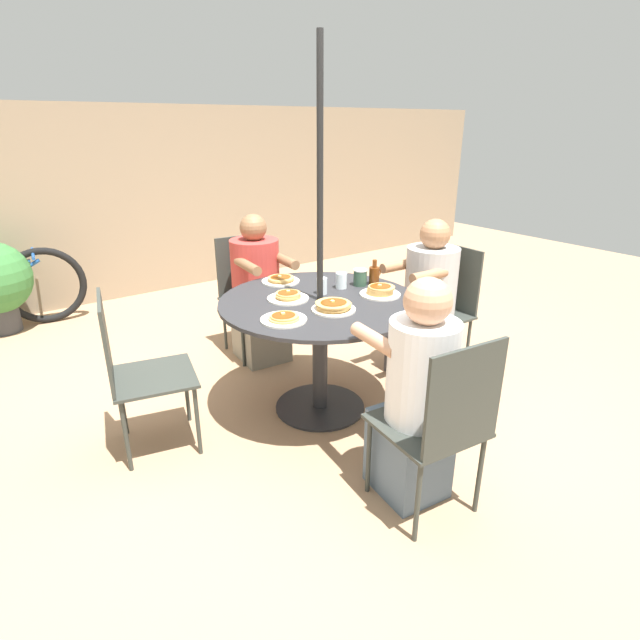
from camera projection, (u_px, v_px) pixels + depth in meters
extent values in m
plane|color=tan|center=(320.00, 407.00, 3.32)|extent=(12.00, 12.00, 0.00)
cube|color=gray|center=(148.00, 203.00, 5.29)|extent=(10.00, 0.06, 1.95)
cylinder|color=#28282B|center=(320.00, 406.00, 3.32)|extent=(0.59, 0.59, 0.01)
cylinder|color=#28282B|center=(320.00, 357.00, 3.18)|extent=(0.10, 0.10, 0.73)
cylinder|color=#28282B|center=(320.00, 302.00, 3.04)|extent=(1.23, 1.23, 0.02)
cylinder|color=black|center=(320.00, 244.00, 2.91)|extent=(0.04, 0.04, 2.21)
cylinder|color=#333833|center=(432.00, 358.00, 3.52)|extent=(0.02, 0.02, 0.43)
cylinder|color=#333833|center=(396.00, 340.00, 3.81)|extent=(0.02, 0.02, 0.43)
cylinder|color=#333833|center=(468.00, 346.00, 3.71)|extent=(0.02, 0.02, 0.43)
cylinder|color=#333833|center=(431.00, 330.00, 4.00)|extent=(0.02, 0.02, 0.43)
cube|color=#333833|center=(434.00, 315.00, 3.68)|extent=(0.46, 0.46, 0.02)
cube|color=#333833|center=(457.00, 278.00, 3.70)|extent=(0.04, 0.42, 0.48)
cube|color=#3D3D42|center=(420.00, 346.00, 3.70)|extent=(0.40, 0.37, 0.43)
cylinder|color=#B2B2B2|center=(431.00, 284.00, 3.55)|extent=(0.37, 0.37, 0.52)
sphere|color=#A3704C|center=(435.00, 234.00, 3.42)|extent=(0.21, 0.21, 0.21)
cylinder|color=#A3704C|center=(429.00, 276.00, 3.30)|extent=(0.30, 0.08, 0.07)
cylinder|color=#A3704C|center=(398.00, 266.00, 3.53)|extent=(0.30, 0.08, 0.07)
cylinder|color=#333833|center=(286.00, 331.00, 3.98)|extent=(0.02, 0.02, 0.43)
cylinder|color=#333833|center=(243.00, 341.00, 3.80)|extent=(0.02, 0.02, 0.43)
cylinder|color=#333833|center=(266.00, 316.00, 4.28)|extent=(0.02, 0.02, 0.43)
cylinder|color=#333833|center=(225.00, 325.00, 4.10)|extent=(0.02, 0.02, 0.43)
cube|color=#333833|center=(254.00, 301.00, 3.96)|extent=(0.48, 0.48, 0.02)
cube|color=#333833|center=(241.00, 265.00, 4.04)|extent=(0.42, 0.05, 0.48)
cube|color=gray|center=(261.00, 332.00, 3.95)|extent=(0.38, 0.41, 0.43)
cylinder|color=#B73833|center=(255.00, 273.00, 3.82)|extent=(0.37, 0.37, 0.52)
sphere|color=brown|center=(253.00, 228.00, 3.69)|extent=(0.20, 0.20, 0.20)
cylinder|color=brown|center=(285.00, 260.00, 3.68)|extent=(0.10, 0.34, 0.07)
cylinder|color=brown|center=(247.00, 266.00, 3.54)|extent=(0.10, 0.34, 0.07)
cylinder|color=#333833|center=(186.00, 390.00, 3.10)|extent=(0.02, 0.02, 0.43)
cylinder|color=#333833|center=(198.00, 421.00, 2.78)|extent=(0.02, 0.02, 0.43)
cylinder|color=#333833|center=(122.00, 402.00, 2.96)|extent=(0.02, 0.02, 0.43)
cylinder|color=#333833|center=(126.00, 436.00, 2.64)|extent=(0.02, 0.02, 0.43)
cube|color=#333833|center=(154.00, 377.00, 2.79)|extent=(0.53, 0.53, 0.02)
cube|color=#333833|center=(106.00, 342.00, 2.62)|extent=(0.11, 0.41, 0.48)
cylinder|color=#333833|center=(369.00, 456.00, 2.49)|extent=(0.02, 0.02, 0.43)
cylinder|color=#333833|center=(427.00, 434.00, 2.66)|extent=(0.02, 0.02, 0.43)
cylinder|color=#333833|center=(418.00, 502.00, 2.18)|extent=(0.02, 0.02, 0.43)
cylinder|color=#333833|center=(480.00, 474.00, 2.35)|extent=(0.02, 0.02, 0.43)
cube|color=#333833|center=(426.00, 425.00, 2.34)|extent=(0.49, 0.49, 0.02)
cube|color=#333833|center=(465.00, 399.00, 2.07)|extent=(0.42, 0.07, 0.48)
cube|color=slate|center=(408.00, 453.00, 2.51)|extent=(0.35, 0.37, 0.43)
cylinder|color=white|center=(422.00, 373.00, 2.30)|extent=(0.33, 0.33, 0.51)
sphere|color=tan|center=(428.00, 301.00, 2.17)|extent=(0.22, 0.22, 0.22)
cylinder|color=tan|center=(375.00, 340.00, 2.35)|extent=(0.11, 0.33, 0.07)
cylinder|color=tan|center=(418.00, 329.00, 2.47)|extent=(0.11, 0.33, 0.07)
cylinder|color=silver|center=(284.00, 320.00, 2.72)|extent=(0.26, 0.26, 0.01)
cylinder|color=tan|center=(284.00, 318.00, 2.71)|extent=(0.17, 0.17, 0.01)
cylinder|color=tan|center=(284.00, 316.00, 2.71)|extent=(0.16, 0.16, 0.01)
ellipsoid|color=brown|center=(284.00, 315.00, 2.71)|extent=(0.13, 0.12, 0.00)
cube|color=#F4E084|center=(283.00, 313.00, 2.72)|extent=(0.03, 0.03, 0.01)
cylinder|color=silver|center=(334.00, 309.00, 2.87)|extent=(0.26, 0.26, 0.01)
cylinder|color=tan|center=(332.00, 308.00, 2.86)|extent=(0.18, 0.18, 0.01)
cylinder|color=tan|center=(334.00, 306.00, 2.86)|extent=(0.20, 0.20, 0.01)
cylinder|color=tan|center=(334.00, 304.00, 2.86)|extent=(0.20, 0.20, 0.01)
cylinder|color=tan|center=(333.00, 303.00, 2.85)|extent=(0.20, 0.20, 0.01)
ellipsoid|color=brown|center=(334.00, 302.00, 2.85)|extent=(0.15, 0.14, 0.00)
cube|color=#F4E084|center=(332.00, 301.00, 2.85)|extent=(0.02, 0.02, 0.01)
cylinder|color=silver|center=(288.00, 298.00, 3.05)|extent=(0.26, 0.26, 0.01)
cylinder|color=tan|center=(289.00, 297.00, 3.04)|extent=(0.15, 0.15, 0.01)
cylinder|color=tan|center=(288.00, 295.00, 3.03)|extent=(0.15, 0.15, 0.01)
cylinder|color=tan|center=(288.00, 293.00, 3.04)|extent=(0.15, 0.15, 0.01)
ellipsoid|color=brown|center=(288.00, 292.00, 3.03)|extent=(0.13, 0.12, 0.00)
cube|color=#F4E084|center=(288.00, 291.00, 3.04)|extent=(0.03, 0.03, 0.01)
cylinder|color=silver|center=(380.00, 294.00, 3.12)|extent=(0.26, 0.26, 0.01)
cylinder|color=tan|center=(380.00, 292.00, 3.12)|extent=(0.16, 0.16, 0.01)
cylinder|color=tan|center=(380.00, 291.00, 3.12)|extent=(0.17, 0.17, 0.01)
cylinder|color=tan|center=(380.00, 289.00, 3.11)|extent=(0.16, 0.16, 0.01)
cylinder|color=tan|center=(382.00, 287.00, 3.10)|extent=(0.17, 0.17, 0.01)
ellipsoid|color=brown|center=(380.00, 286.00, 3.10)|extent=(0.14, 0.12, 0.00)
cube|color=#F4E084|center=(380.00, 285.00, 3.10)|extent=(0.03, 0.03, 0.01)
cylinder|color=silver|center=(280.00, 281.00, 3.38)|extent=(0.26, 0.26, 0.01)
cylinder|color=tan|center=(280.00, 280.00, 3.37)|extent=(0.17, 0.17, 0.01)
cylinder|color=tan|center=(281.00, 278.00, 3.36)|extent=(0.18, 0.18, 0.01)
ellipsoid|color=brown|center=(280.00, 277.00, 3.36)|extent=(0.14, 0.13, 0.00)
cube|color=#F4E084|center=(280.00, 276.00, 3.36)|extent=(0.03, 0.03, 0.01)
cylinder|color=#602D0F|center=(374.00, 276.00, 3.31)|extent=(0.07, 0.07, 0.12)
cylinder|color=#602D0F|center=(375.00, 264.00, 3.28)|extent=(0.03, 0.03, 0.05)
torus|color=#602D0F|center=(378.00, 273.00, 3.32)|extent=(0.06, 0.01, 0.06)
cylinder|color=#33513D|center=(360.00, 278.00, 3.29)|extent=(0.09, 0.09, 0.10)
cylinder|color=white|center=(360.00, 270.00, 3.27)|extent=(0.09, 0.09, 0.01)
cylinder|color=silver|center=(322.00, 286.00, 3.13)|extent=(0.07, 0.07, 0.10)
cylinder|color=silver|center=(341.00, 281.00, 3.24)|extent=(0.07, 0.07, 0.10)
torus|color=black|center=(45.00, 286.00, 4.61)|extent=(0.72, 0.14, 0.72)
cylinder|color=#1E4C93|center=(12.00, 277.00, 4.46)|extent=(0.49, 0.09, 0.28)
cylinder|color=#1E4C93|center=(33.00, 253.00, 4.48)|extent=(0.08, 0.44, 0.03)
cylinder|color=#3D3D3F|center=(3.00, 319.00, 4.49)|extent=(0.29, 0.29, 0.23)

